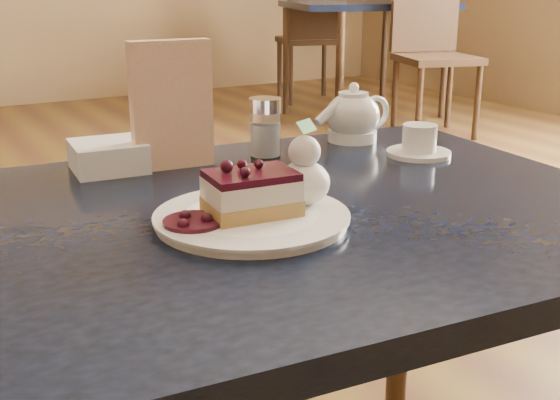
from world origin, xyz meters
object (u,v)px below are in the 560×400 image
tea_set (366,123)px  main_table (239,263)px  dessert_plate (252,219)px  bg_table_far_right (363,105)px  cheesecake_slice (251,193)px

tea_set → main_table: bearing=-148.8°
main_table → dessert_plate: dessert_plate is taller
tea_set → bg_table_far_right: (2.29, 3.05, -0.65)m
main_table → tea_set: (0.38, 0.23, 0.11)m
main_table → dessert_plate: (-0.00, -0.05, 0.08)m
main_table → cheesecake_slice: (-0.00, -0.05, 0.11)m
main_table → bg_table_far_right: (2.67, 3.27, -0.54)m
main_table → tea_set: tea_set is taller
dessert_plate → bg_table_far_right: bearing=51.1°
cheesecake_slice → bg_table_far_right: 4.31m
main_table → dessert_plate: 0.09m
cheesecake_slice → tea_set: 0.47m
cheesecake_slice → tea_set: tea_set is taller
cheesecake_slice → bg_table_far_right: bearing=56.2°
main_table → dessert_plate: bearing=-90.0°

